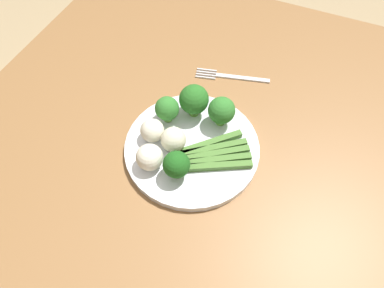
# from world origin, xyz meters

# --- Properties ---
(ground_plane) EXTENTS (6.00, 6.00, 0.02)m
(ground_plane) POSITION_xyz_m (0.00, 0.00, -0.01)
(ground_plane) COLOR tan
(dining_table) EXTENTS (1.20, 0.99, 0.76)m
(dining_table) POSITION_xyz_m (0.00, 0.00, 0.65)
(dining_table) COLOR olive
(dining_table) RESTS_ON ground_plane
(plate) EXTENTS (0.26, 0.26, 0.01)m
(plate) POSITION_xyz_m (0.07, 0.01, 0.76)
(plate) COLOR white
(plate) RESTS_ON dining_table
(asparagus_bundle) EXTENTS (0.13, 0.15, 0.01)m
(asparagus_bundle) POSITION_xyz_m (0.06, -0.04, 0.78)
(asparagus_bundle) COLOR #47752D
(asparagus_bundle) RESTS_ON plate
(broccoli_back_right) EXTENTS (0.06, 0.06, 0.07)m
(broccoli_back_right) POSITION_xyz_m (0.14, 0.04, 0.81)
(broccoli_back_right) COLOR #568E33
(broccoli_back_right) RESTS_ON plate
(broccoli_right) EXTENTS (0.05, 0.05, 0.06)m
(broccoli_right) POSITION_xyz_m (0.11, 0.08, 0.80)
(broccoli_right) COLOR #609E3D
(broccoli_right) RESTS_ON plate
(broccoli_left) EXTENTS (0.05, 0.05, 0.06)m
(broccoli_left) POSITION_xyz_m (0.00, 0.01, 0.80)
(broccoli_left) COLOR #4C7F2B
(broccoli_left) RESTS_ON plate
(broccoli_back) EXTENTS (0.05, 0.05, 0.06)m
(broccoli_back) POSITION_xyz_m (0.14, -0.02, 0.81)
(broccoli_back) COLOR #609E3D
(broccoli_back) RESTS_ON plate
(cauliflower_near_center) EXTENTS (0.05, 0.05, 0.05)m
(cauliflower_near_center) POSITION_xyz_m (0.06, 0.08, 0.79)
(cauliflower_near_center) COLOR silver
(cauliflower_near_center) RESTS_ON plate
(cauliflower_near_fork) EXTENTS (0.05, 0.05, 0.05)m
(cauliflower_near_fork) POSITION_xyz_m (-0.00, 0.06, 0.80)
(cauliflower_near_fork) COLOR white
(cauliflower_near_fork) RESTS_ON plate
(cauliflower_front_left) EXTENTS (0.05, 0.05, 0.05)m
(cauliflower_front_left) POSITION_xyz_m (0.05, 0.04, 0.79)
(cauliflower_front_left) COLOR beige
(cauliflower_front_left) RESTS_ON plate
(fork) EXTENTS (0.06, 0.16, 0.00)m
(fork) POSITION_xyz_m (0.28, 0.00, 0.76)
(fork) COLOR silver
(fork) RESTS_ON dining_table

